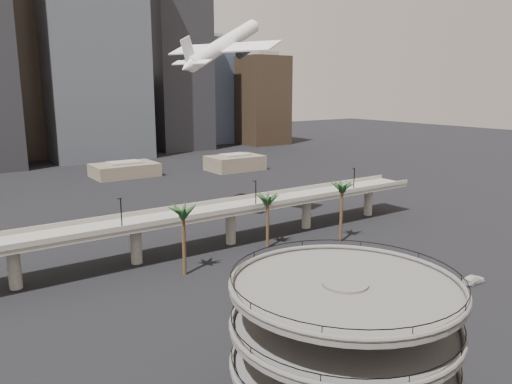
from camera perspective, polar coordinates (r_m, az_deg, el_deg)
ground at (r=67.07m, az=15.43°, el=-19.36°), size 700.00×700.00×0.00m
parking_ramp at (r=51.39m, az=9.90°, el=-16.81°), size 22.20×22.20×17.35m
overpass at (r=104.75m, az=-8.04°, el=-3.08°), size 130.00×9.30×14.70m
palm_trees at (r=102.31m, az=1.56°, el=-0.97°), size 42.40×10.40×14.00m
low_buildings at (r=187.95m, az=-18.28°, el=1.76°), size 135.00×27.50×6.80m
skyline at (r=259.74m, az=-21.99°, el=12.38°), size 269.00×86.00×108.91m
airborne_jet at (r=126.65m, az=-3.68°, el=16.43°), size 31.71×29.83×16.19m
car_a at (r=75.79m, az=1.42°, el=-14.42°), size 4.46×3.14×1.41m
car_b at (r=86.84m, az=10.27°, el=-11.03°), size 4.60×2.86×1.43m
car_c at (r=98.07m, az=23.59°, el=-9.13°), size 5.06×2.15×1.45m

